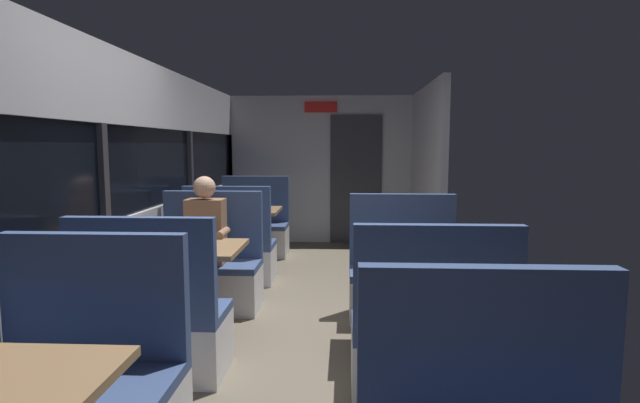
{
  "coord_description": "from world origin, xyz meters",
  "views": [
    {
      "loc": [
        0.37,
        -3.61,
        1.54
      ],
      "look_at": [
        0.1,
        1.95,
        0.9
      ],
      "focal_mm": 27.88,
      "sensor_mm": 36.0,
      "label": 1
    }
  ],
  "objects_px": {
    "dining_table_mid_window": "(185,258)",
    "bench_far_window_facing_end": "(231,253)",
    "bench_far_window_facing_entry": "(254,232)",
    "seated_passenger": "(207,254)",
    "bench_rear_aisle_facing_entry": "(403,282)",
    "bench_mid_window_facing_end": "(153,328)",
    "dining_table_rear_aisle": "(415,267)",
    "dining_table_far_window": "(243,217)",
    "bench_near_window_facing_entry": "(82,396)",
    "bench_mid_window_facing_entry": "(210,274)",
    "bench_rear_aisle_facing_end": "(430,346)"
  },
  "relations": [
    {
      "from": "bench_near_window_facing_entry",
      "to": "bench_far_window_facing_entry",
      "type": "distance_m",
      "value": 4.59
    },
    {
      "from": "bench_far_window_facing_entry",
      "to": "seated_passenger",
      "type": "xyz_separation_m",
      "value": [
        0.0,
        -2.37,
        0.21
      ]
    },
    {
      "from": "bench_far_window_facing_entry",
      "to": "dining_table_mid_window",
      "type": "bearing_deg",
      "value": -90.0
    },
    {
      "from": "bench_mid_window_facing_entry",
      "to": "dining_table_far_window",
      "type": "xyz_separation_m",
      "value": [
        0.0,
        1.6,
        0.31
      ]
    },
    {
      "from": "bench_far_window_facing_end",
      "to": "seated_passenger",
      "type": "distance_m",
      "value": 0.99
    },
    {
      "from": "dining_table_rear_aisle",
      "to": "bench_rear_aisle_facing_end",
      "type": "distance_m",
      "value": 0.77
    },
    {
      "from": "bench_near_window_facing_entry",
      "to": "bench_far_window_facing_end",
      "type": "bearing_deg",
      "value": 90.0
    },
    {
      "from": "bench_mid_window_facing_end",
      "to": "dining_table_rear_aisle",
      "type": "height_order",
      "value": "bench_mid_window_facing_end"
    },
    {
      "from": "bench_mid_window_facing_end",
      "to": "bench_rear_aisle_facing_end",
      "type": "distance_m",
      "value": 1.8
    },
    {
      "from": "bench_near_window_facing_entry",
      "to": "dining_table_rear_aisle",
      "type": "height_order",
      "value": "bench_near_window_facing_entry"
    },
    {
      "from": "bench_mid_window_facing_end",
      "to": "dining_table_rear_aisle",
      "type": "distance_m",
      "value": 1.88
    },
    {
      "from": "bench_far_window_facing_entry",
      "to": "bench_rear_aisle_facing_end",
      "type": "distance_m",
      "value": 4.29
    },
    {
      "from": "bench_near_window_facing_entry",
      "to": "dining_table_mid_window",
      "type": "distance_m",
      "value": 1.63
    },
    {
      "from": "bench_mid_window_facing_entry",
      "to": "bench_rear_aisle_facing_entry",
      "type": "bearing_deg",
      "value": -6.38
    },
    {
      "from": "bench_near_window_facing_entry",
      "to": "bench_far_window_facing_entry",
      "type": "xyz_separation_m",
      "value": [
        0.0,
        4.59,
        0.0
      ]
    },
    {
      "from": "bench_mid_window_facing_entry",
      "to": "bench_rear_aisle_facing_end",
      "type": "relative_size",
      "value": 1.0
    },
    {
      "from": "bench_far_window_facing_end",
      "to": "bench_rear_aisle_facing_entry",
      "type": "relative_size",
      "value": 1.0
    },
    {
      "from": "dining_table_rear_aisle",
      "to": "bench_rear_aisle_facing_end",
      "type": "height_order",
      "value": "bench_rear_aisle_facing_end"
    },
    {
      "from": "bench_near_window_facing_entry",
      "to": "dining_table_far_window",
      "type": "xyz_separation_m",
      "value": [
        0.0,
        3.89,
        0.31
      ]
    },
    {
      "from": "dining_table_mid_window",
      "to": "bench_mid_window_facing_end",
      "type": "distance_m",
      "value": 0.77
    },
    {
      "from": "dining_table_mid_window",
      "to": "bench_far_window_facing_end",
      "type": "bearing_deg",
      "value": 90.0
    },
    {
      "from": "bench_near_window_facing_entry",
      "to": "bench_far_window_facing_end",
      "type": "distance_m",
      "value": 3.19
    },
    {
      "from": "bench_rear_aisle_facing_entry",
      "to": "bench_far_window_facing_end",
      "type": "bearing_deg",
      "value": 148.49
    },
    {
      "from": "dining_table_mid_window",
      "to": "bench_far_window_facing_end",
      "type": "xyz_separation_m",
      "value": [
        0.0,
        1.6,
        -0.31
      ]
    },
    {
      "from": "bench_mid_window_facing_entry",
      "to": "bench_rear_aisle_facing_end",
      "type": "height_order",
      "value": "same"
    },
    {
      "from": "bench_rear_aisle_facing_entry",
      "to": "bench_far_window_facing_entry",
      "type": "bearing_deg",
      "value": 125.64
    },
    {
      "from": "bench_mid_window_facing_end",
      "to": "bench_far_window_facing_end",
      "type": "bearing_deg",
      "value": 90.0
    },
    {
      "from": "dining_table_mid_window",
      "to": "seated_passenger",
      "type": "xyz_separation_m",
      "value": [
        0.0,
        0.63,
        -0.1
      ]
    },
    {
      "from": "dining_table_mid_window",
      "to": "seated_passenger",
      "type": "distance_m",
      "value": 0.64
    },
    {
      "from": "bench_far_window_facing_entry",
      "to": "bench_rear_aisle_facing_end",
      "type": "height_order",
      "value": "same"
    },
    {
      "from": "dining_table_rear_aisle",
      "to": "bench_rear_aisle_facing_entry",
      "type": "bearing_deg",
      "value": 90.0
    },
    {
      "from": "dining_table_rear_aisle",
      "to": "seated_passenger",
      "type": "xyz_separation_m",
      "value": [
        -1.79,
        0.83,
        -0.1
      ]
    },
    {
      "from": "bench_mid_window_facing_end",
      "to": "dining_table_rear_aisle",
      "type": "relative_size",
      "value": 1.22
    },
    {
      "from": "bench_mid_window_facing_end",
      "to": "seated_passenger",
      "type": "bearing_deg",
      "value": 90.0
    },
    {
      "from": "bench_rear_aisle_facing_entry",
      "to": "bench_mid_window_facing_end",
      "type": "bearing_deg",
      "value": -146.19
    },
    {
      "from": "dining_table_mid_window",
      "to": "bench_far_window_facing_entry",
      "type": "distance_m",
      "value": 3.01
    },
    {
      "from": "bench_mid_window_facing_entry",
      "to": "seated_passenger",
      "type": "xyz_separation_m",
      "value": [
        0.0,
        -0.07,
        0.21
      ]
    },
    {
      "from": "bench_far_window_facing_entry",
      "to": "seated_passenger",
      "type": "distance_m",
      "value": 2.38
    },
    {
      "from": "dining_table_mid_window",
      "to": "bench_rear_aisle_facing_entry",
      "type": "height_order",
      "value": "bench_rear_aisle_facing_entry"
    },
    {
      "from": "bench_far_window_facing_end",
      "to": "dining_table_far_window",
      "type": "bearing_deg",
      "value": 90.0
    },
    {
      "from": "seated_passenger",
      "to": "bench_near_window_facing_entry",
      "type": "bearing_deg",
      "value": -90.0
    },
    {
      "from": "bench_near_window_facing_entry",
      "to": "seated_passenger",
      "type": "relative_size",
      "value": 0.87
    },
    {
      "from": "seated_passenger",
      "to": "dining_table_rear_aisle",
      "type": "bearing_deg",
      "value": -24.8
    },
    {
      "from": "bench_mid_window_facing_end",
      "to": "bench_far_window_facing_entry",
      "type": "relative_size",
      "value": 1.0
    },
    {
      "from": "bench_near_window_facing_entry",
      "to": "bench_mid_window_facing_entry",
      "type": "xyz_separation_m",
      "value": [
        0.0,
        2.3,
        0.0
      ]
    },
    {
      "from": "dining_table_mid_window",
      "to": "bench_mid_window_facing_end",
      "type": "relative_size",
      "value": 0.82
    },
    {
      "from": "dining_table_far_window",
      "to": "dining_table_rear_aisle",
      "type": "xyz_separation_m",
      "value": [
        1.79,
        -2.5,
        0.0
      ]
    },
    {
      "from": "bench_far_window_facing_entry",
      "to": "dining_table_rear_aisle",
      "type": "height_order",
      "value": "bench_far_window_facing_entry"
    },
    {
      "from": "bench_mid_window_facing_end",
      "to": "dining_table_rear_aisle",
      "type": "xyz_separation_m",
      "value": [
        1.79,
        0.5,
        0.31
      ]
    },
    {
      "from": "bench_far_window_facing_end",
      "to": "dining_table_rear_aisle",
      "type": "bearing_deg",
      "value": -45.11
    }
  ]
}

